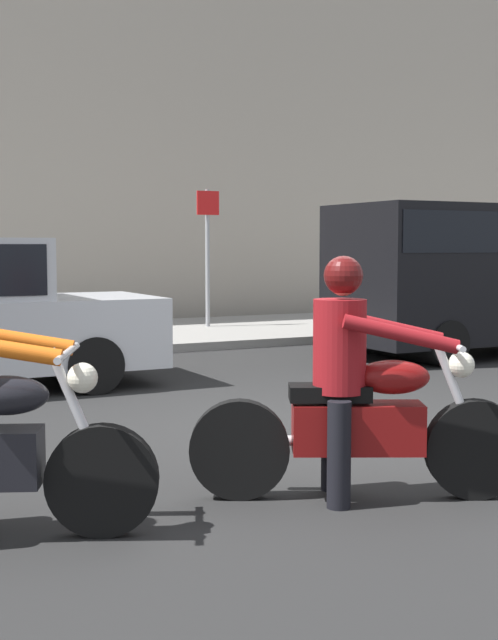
% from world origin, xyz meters
% --- Properties ---
extents(ground_plane, '(80.00, 80.00, 0.00)m').
position_xyz_m(ground_plane, '(0.00, 0.00, 0.00)').
color(ground_plane, black).
extents(sidewalk_slab, '(40.00, 4.40, 0.14)m').
position_xyz_m(sidewalk_slab, '(0.00, 8.00, 0.07)').
color(sidewalk_slab, gray).
rests_on(sidewalk_slab, ground_plane).
extents(motorcycle_with_rider_crimson, '(1.98, 1.13, 1.57)m').
position_xyz_m(motorcycle_with_rider_crimson, '(-0.80, -1.81, 0.64)').
color(motorcycle_with_rider_crimson, black).
rests_on(motorcycle_with_rider_crimson, ground_plane).
extents(parked_van_black, '(4.73, 1.96, 2.22)m').
position_xyz_m(parked_van_black, '(5.24, 3.58, 1.29)').
color(parked_van_black, black).
rests_on(parked_van_black, ground_plane).
extents(street_sign_post, '(0.44, 0.08, 2.54)m').
position_xyz_m(street_sign_post, '(2.75, 8.25, 1.68)').
color(street_sign_post, gray).
rests_on(street_sign_post, sidewalk_slab).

